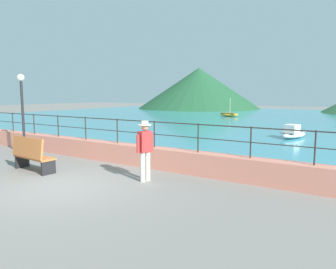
% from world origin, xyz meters
% --- Properties ---
extents(ground_plane, '(120.00, 120.00, 0.00)m').
position_xyz_m(ground_plane, '(0.00, 0.00, 0.00)').
color(ground_plane, slate).
extents(promenade_wall, '(20.00, 0.56, 0.70)m').
position_xyz_m(promenade_wall, '(0.00, 3.20, 0.35)').
color(promenade_wall, tan).
rests_on(promenade_wall, ground).
extents(railing, '(18.44, 0.04, 0.90)m').
position_xyz_m(railing, '(0.00, 3.20, 1.32)').
color(railing, '#282623').
rests_on(railing, promenade_wall).
extents(lake_water, '(64.00, 44.32, 0.06)m').
position_xyz_m(lake_water, '(0.00, 25.84, 0.03)').
color(lake_water, teal).
rests_on(lake_water, ground).
extents(hill_secondary, '(20.09, 20.09, 6.66)m').
position_xyz_m(hill_secondary, '(-17.75, 41.76, 3.33)').
color(hill_secondary, '#1E4C2D').
rests_on(hill_secondary, ground).
extents(bench_main, '(1.74, 0.68, 1.13)m').
position_xyz_m(bench_main, '(-2.17, 0.56, 0.56)').
color(bench_main, '#B76633').
rests_on(bench_main, ground).
extents(person_walking, '(0.38, 0.55, 1.75)m').
position_xyz_m(person_walking, '(1.62, 1.64, 0.98)').
color(person_walking, beige).
rests_on(person_walking, ground).
extents(lamp_post, '(0.28, 0.28, 3.28)m').
position_xyz_m(lamp_post, '(-4.80, 2.01, 2.19)').
color(lamp_post, '#232326').
rests_on(lamp_post, ground).
extents(boat_1, '(1.34, 2.43, 0.76)m').
position_xyz_m(boat_1, '(3.29, 13.04, 0.33)').
color(boat_1, white).
rests_on(boat_1, lake_water).
extents(boat_3, '(2.46, 1.51, 1.96)m').
position_xyz_m(boat_3, '(-6.23, 26.93, 0.26)').
color(boat_3, gold).
rests_on(boat_3, lake_water).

